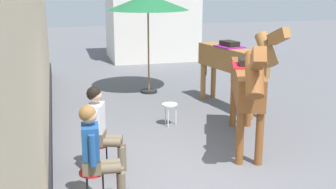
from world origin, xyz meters
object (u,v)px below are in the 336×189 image
at_px(seated_visitor_far, 101,126).
at_px(cafe_parasol, 148,3).
at_px(saddled_horse_near, 247,84).
at_px(seated_visitor_near, 96,150).
at_px(spare_stool_white, 170,107).
at_px(saddled_horse_far, 235,60).

xyz_separation_m(seated_visitor_far, cafe_parasol, (1.77, 4.74, 1.59)).
height_order(seated_visitor_far, cafe_parasol, cafe_parasol).
bearing_deg(saddled_horse_near, cafe_parasol, 101.68).
xyz_separation_m(seated_visitor_near, seated_visitor_far, (0.17, 0.97, 0.00)).
relative_size(saddled_horse_near, cafe_parasol, 1.11).
xyz_separation_m(saddled_horse_near, spare_stool_white, (-1.03, 1.44, -0.76)).
xyz_separation_m(seated_visitor_near, saddled_horse_far, (3.51, 3.70, 0.38)).
xyz_separation_m(seated_visitor_near, saddled_horse_near, (2.81, 1.49, 0.38)).
distance_m(seated_visitor_near, cafe_parasol, 6.24).
height_order(saddled_horse_near, cafe_parasol, cafe_parasol).
bearing_deg(seated_visitor_far, seated_visitor_near, -99.71).
relative_size(saddled_horse_near, saddled_horse_far, 0.97).
height_order(seated_visitor_near, seated_visitor_far, same).
bearing_deg(seated_visitor_far, saddled_horse_near, 11.10).
bearing_deg(saddled_horse_far, cafe_parasol, 128.15).
relative_size(seated_visitor_near, seated_visitor_far, 1.00).
height_order(seated_visitor_near, saddled_horse_near, saddled_horse_near).
bearing_deg(saddled_horse_far, seated_visitor_far, -140.84).
xyz_separation_m(saddled_horse_far, cafe_parasol, (-1.58, 2.01, 1.20)).
distance_m(seated_visitor_near, saddled_horse_far, 5.12).
xyz_separation_m(cafe_parasol, spare_stool_white, (-0.16, -2.78, -1.96)).
distance_m(saddled_horse_far, cafe_parasol, 2.83).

